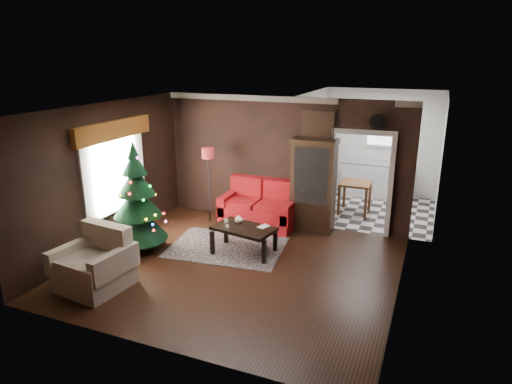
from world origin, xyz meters
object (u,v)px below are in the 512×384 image
at_px(curio_cabinet, 313,187).
at_px(coffee_table, 244,240).
at_px(floor_lamp, 209,186).
at_px(kitchen_table, 355,198).
at_px(wall_clock, 378,122).
at_px(loveseat, 259,204).
at_px(armchair, 93,262).
at_px(teapot, 239,220).
at_px(christmas_tree, 137,198).

height_order(curio_cabinet, coffee_table, curio_cabinet).
bearing_deg(floor_lamp, kitchen_table, 32.21).
bearing_deg(coffee_table, wall_clock, 41.63).
height_order(loveseat, wall_clock, wall_clock).
relative_size(floor_lamp, kitchen_table, 2.32).
relative_size(loveseat, curio_cabinet, 0.89).
bearing_deg(wall_clock, floor_lamp, -170.32).
relative_size(loveseat, armchair, 1.64).
height_order(curio_cabinet, teapot, curio_cabinet).
distance_m(coffee_table, wall_clock, 3.49).
xyz_separation_m(christmas_tree, wall_clock, (4.00, 2.47, 1.33)).
height_order(armchair, teapot, armchair).
bearing_deg(teapot, kitchen_table, 60.15).
bearing_deg(armchair, coffee_table, 57.75).
relative_size(coffee_table, wall_clock, 3.57).
bearing_deg(coffee_table, curio_cabinet, 62.25).
xyz_separation_m(armchair, teapot, (1.54, 2.27, 0.14)).
xyz_separation_m(armchair, wall_clock, (3.78, 3.98, 1.92)).
bearing_deg(kitchen_table, teapot, -119.85).
bearing_deg(teapot, curio_cabinet, 55.57).
bearing_deg(loveseat, floor_lamp, -170.29).
bearing_deg(kitchen_table, curio_cabinet, -114.44).
bearing_deg(floor_lamp, teapot, -42.34).
relative_size(christmas_tree, armchair, 1.98).
xyz_separation_m(curio_cabinet, floor_lamp, (-2.27, -0.41, -0.12)).
distance_m(floor_lamp, armchair, 3.43).
bearing_deg(floor_lamp, curio_cabinet, 10.28).
distance_m(curio_cabinet, armchair, 4.62).
xyz_separation_m(floor_lamp, coffee_table, (1.40, -1.25, -0.56)).
relative_size(curio_cabinet, teapot, 11.60).
height_order(christmas_tree, teapot, christmas_tree).
xyz_separation_m(floor_lamp, christmas_tree, (-0.52, -1.88, 0.22)).
distance_m(curio_cabinet, wall_clock, 1.88).
bearing_deg(curio_cabinet, wall_clock, 8.53).
xyz_separation_m(teapot, wall_clock, (2.25, 1.71, 1.78)).
distance_m(curio_cabinet, floor_lamp, 2.31).
height_order(curio_cabinet, floor_lamp, curio_cabinet).
bearing_deg(loveseat, armchair, -111.82).
height_order(christmas_tree, wall_clock, wall_clock).
xyz_separation_m(coffee_table, wall_clock, (2.08, 1.85, 2.11)).
bearing_deg(curio_cabinet, floor_lamp, -169.72).
xyz_separation_m(loveseat, coffee_table, (0.27, -1.45, -0.23)).
distance_m(christmas_tree, armchair, 1.63).
relative_size(curio_cabinet, coffee_table, 1.66).
height_order(christmas_tree, armchair, christmas_tree).
xyz_separation_m(curio_cabinet, teapot, (-1.05, -1.53, -0.35)).
bearing_deg(kitchen_table, coffee_table, -116.25).
bearing_deg(curio_cabinet, armchair, -124.20).
relative_size(floor_lamp, armchair, 1.68).
relative_size(curio_cabinet, floor_lamp, 1.09).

